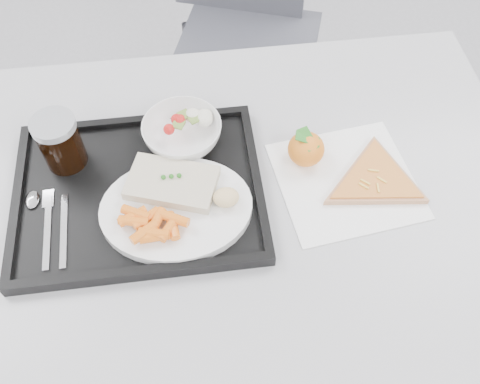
{
  "coord_description": "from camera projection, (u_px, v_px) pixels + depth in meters",
  "views": [
    {
      "loc": [
        -0.02,
        -0.25,
        1.57
      ],
      "look_at": [
        0.05,
        0.29,
        0.77
      ],
      "focal_mm": 40.0,
      "sensor_mm": 36.0,
      "label": 1
    }
  ],
  "objects": [
    {
      "name": "tangerine",
      "position": [
        306.0,
        149.0,
        1.01
      ],
      "size": [
        0.08,
        0.08,
        0.07
      ],
      "color": "orange",
      "rests_on": "napkin"
    },
    {
      "name": "cola_glass",
      "position": [
        60.0,
        141.0,
        0.97
      ],
      "size": [
        0.08,
        0.08,
        0.11
      ],
      "color": "black",
      "rests_on": "tray"
    },
    {
      "name": "carrot_pile",
      "position": [
        152.0,
        224.0,
        0.9
      ],
      "size": [
        0.12,
        0.08,
        0.03
      ],
      "color": "orange",
      "rests_on": "dinner_plate"
    },
    {
      "name": "fish_fillet",
      "position": [
        172.0,
        183.0,
        0.95
      ],
      "size": [
        0.18,
        0.14,
        0.03
      ],
      "color": "beige",
      "rests_on": "dinner_plate"
    },
    {
      "name": "pizza_slice",
      "position": [
        375.0,
        179.0,
        1.0
      ],
      "size": [
        0.29,
        0.29,
        0.02
      ],
      "color": "#DDB56A",
      "rests_on": "napkin"
    },
    {
      "name": "chair",
      "position": [
        243.0,
        11.0,
        1.63
      ],
      "size": [
        0.53,
        0.54,
        0.93
      ],
      "color": "#3D3E46",
      "rests_on": "ground"
    },
    {
      "name": "salad_bowl",
      "position": [
        182.0,
        133.0,
        1.02
      ],
      "size": [
        0.15,
        0.15,
        0.05
      ],
      "color": "white",
      "rests_on": "tray"
    },
    {
      "name": "table",
      "position": [
        217.0,
        217.0,
        1.04
      ],
      "size": [
        1.2,
        0.8,
        0.75
      ],
      "color": "#B1B1B3",
      "rests_on": "ground"
    },
    {
      "name": "napkin",
      "position": [
        346.0,
        181.0,
        1.01
      ],
      "size": [
        0.28,
        0.27,
        0.0
      ],
      "color": "white",
      "rests_on": "table"
    },
    {
      "name": "bread_roll",
      "position": [
        226.0,
        197.0,
        0.93
      ],
      "size": [
        0.05,
        0.05,
        0.03
      ],
      "color": "#EEDC90",
      "rests_on": "dinner_plate"
    },
    {
      "name": "dinner_plate",
      "position": [
        176.0,
        209.0,
        0.94
      ],
      "size": [
        0.27,
        0.27,
        0.02
      ],
      "color": "white",
      "rests_on": "tray"
    },
    {
      "name": "cutlery",
      "position": [
        47.0,
        217.0,
        0.94
      ],
      "size": [
        0.08,
        0.17,
        0.01
      ],
      "color": "silver",
      "rests_on": "tray"
    },
    {
      "name": "salad_contents",
      "position": [
        191.0,
        119.0,
        1.03
      ],
      "size": [
        0.1,
        0.06,
        0.03
      ],
      "color": "red",
      "rests_on": "salad_bowl"
    },
    {
      "name": "tray",
      "position": [
        139.0,
        192.0,
        0.98
      ],
      "size": [
        0.45,
        0.35,
        0.03
      ],
      "color": "black",
      "rests_on": "table"
    }
  ]
}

